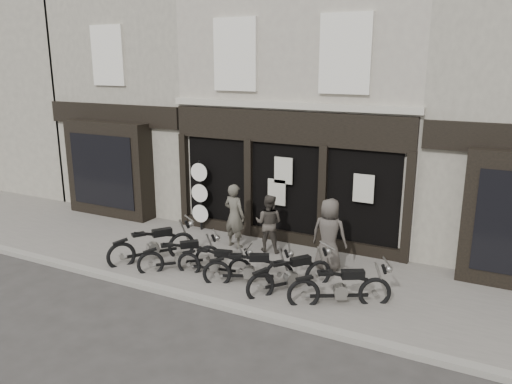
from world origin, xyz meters
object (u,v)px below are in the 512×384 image
at_px(motorcycle_1, 181,258).
at_px(motorcycle_3, 249,272).
at_px(advert_sign_post, 200,199).
at_px(motorcycle_4, 291,277).
at_px(man_left, 234,216).
at_px(motorcycle_0, 153,248).
at_px(motorcycle_2, 215,265).
at_px(man_right, 329,234).
at_px(motorcycle_5, 341,291).
at_px(man_centre, 269,223).

bearing_deg(motorcycle_1, motorcycle_3, -42.06).
bearing_deg(motorcycle_1, advert_sign_post, 70.23).
xyz_separation_m(motorcycle_4, man_left, (-2.53, 1.83, 0.61)).
height_order(motorcycle_3, advert_sign_post, advert_sign_post).
distance_m(motorcycle_0, motorcycle_2, 1.96).
height_order(motorcycle_1, man_right, man_right).
bearing_deg(motorcycle_2, man_right, 23.02).
relative_size(motorcycle_5, man_left, 1.13).
xyz_separation_m(motorcycle_0, motorcycle_3, (2.93, -0.11, -0.04)).
bearing_deg(motorcycle_5, motorcycle_0, 148.81).
bearing_deg(motorcycle_4, man_right, 23.86).
xyz_separation_m(motorcycle_1, man_left, (0.43, 2.00, 0.63)).
bearing_deg(motorcycle_4, man_centre, 74.52).
relative_size(motorcycle_0, motorcycle_5, 1.00).
relative_size(motorcycle_0, man_centre, 1.29).
xyz_separation_m(motorcycle_0, motorcycle_2, (1.96, -0.06, -0.08)).
height_order(motorcycle_5, man_right, man_right).
distance_m(motorcycle_3, man_left, 2.54).
height_order(motorcycle_1, motorcycle_5, motorcycle_5).
height_order(man_centre, man_right, man_right).
relative_size(motorcycle_3, motorcycle_5, 0.97).
bearing_deg(motorcycle_4, motorcycle_0, 126.90).
xyz_separation_m(motorcycle_1, man_centre, (1.43, 2.15, 0.52)).
height_order(motorcycle_1, man_centre, man_centre).
bearing_deg(advert_sign_post, motorcycle_4, -35.01).
bearing_deg(motorcycle_4, motorcycle_1, 130.01).
height_order(motorcycle_2, motorcycle_3, motorcycle_3).
bearing_deg(motorcycle_2, motorcycle_4, -9.40).
relative_size(motorcycle_0, motorcycle_1, 1.22).
height_order(motorcycle_3, man_centre, man_centre).
bearing_deg(motorcycle_5, man_right, 87.67).
bearing_deg(motorcycle_4, motorcycle_2, 128.92).
xyz_separation_m(motorcycle_2, motorcycle_5, (3.22, -0.07, 0.06)).
distance_m(motorcycle_0, motorcycle_5, 5.18).
relative_size(man_left, advert_sign_post, 0.79).
bearing_deg(motorcycle_1, motorcycle_4, -40.25).
height_order(motorcycle_3, motorcycle_5, motorcycle_5).
xyz_separation_m(motorcycle_0, motorcycle_5, (5.18, -0.13, -0.02)).
height_order(man_left, man_centre, man_left).
relative_size(motorcycle_1, man_left, 0.93).
height_order(motorcycle_4, motorcycle_5, motorcycle_5).
height_order(motorcycle_2, motorcycle_4, motorcycle_4).
distance_m(motorcycle_3, advert_sign_post, 4.24).
height_order(motorcycle_5, man_centre, man_centre).
xyz_separation_m(motorcycle_0, motorcycle_1, (0.99, -0.16, -0.05)).
distance_m(motorcycle_5, man_centre, 3.51).
bearing_deg(man_right, man_left, -6.08).
relative_size(motorcycle_4, man_right, 1.04).
xyz_separation_m(motorcycle_2, motorcycle_4, (1.99, 0.08, 0.05)).
distance_m(man_right, advert_sign_post, 4.66).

